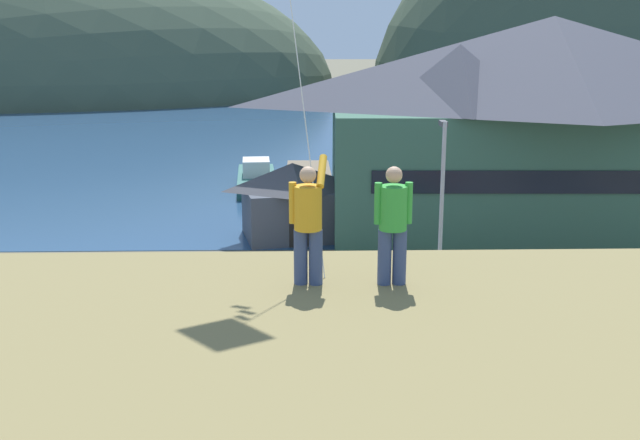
# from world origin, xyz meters

# --- Properties ---
(parking_lot_pad) EXTENTS (40.00, 20.00, 0.10)m
(parking_lot_pad) POSITION_xyz_m (0.00, 5.00, 0.05)
(parking_lot_pad) COLOR slate
(parking_lot_pad) RESTS_ON ground
(bay_water) EXTENTS (360.00, 84.00, 0.03)m
(bay_water) POSITION_xyz_m (0.00, 60.00, 0.01)
(bay_water) COLOR navy
(bay_water) RESTS_ON ground
(harbor_lodge) EXTENTS (24.42, 12.20, 11.33)m
(harbor_lodge) POSITION_xyz_m (12.77, 21.66, 6.05)
(harbor_lodge) COLOR #38604C
(harbor_lodge) RESTS_ON ground
(storage_shed_waterside) EXTENTS (6.00, 5.20, 3.98)m
(storage_shed_waterside) POSITION_xyz_m (-0.79, 20.33, 2.07)
(storage_shed_waterside) COLOR #474C56
(storage_shed_waterside) RESTS_ON ground
(wharf_dock) EXTENTS (3.20, 12.76, 0.70)m
(wharf_dock) POSITION_xyz_m (0.23, 34.39, 0.35)
(wharf_dock) COLOR #70604C
(wharf_dock) RESTS_ON ground
(moored_boat_wharfside) EXTENTS (3.06, 8.18, 2.16)m
(moored_boat_wharfside) POSITION_xyz_m (-3.41, 33.05, 0.72)
(moored_boat_wharfside) COLOR #23564C
(moored_boat_wharfside) RESTS_ON ground
(moored_boat_outer_mooring) EXTENTS (2.10, 5.63, 2.16)m
(moored_boat_outer_mooring) POSITION_xyz_m (3.42, 36.74, 0.72)
(moored_boat_outer_mooring) COLOR silver
(moored_boat_outer_mooring) RESTS_ON ground
(parked_car_mid_row_near) EXTENTS (4.25, 2.15, 1.82)m
(parked_car_mid_row_near) POSITION_xyz_m (1.97, 0.03, 1.06)
(parked_car_mid_row_near) COLOR black
(parked_car_mid_row_near) RESTS_ON parking_lot_pad
(parked_car_front_row_end) EXTENTS (4.31, 2.28, 1.82)m
(parked_car_front_row_end) POSITION_xyz_m (-7.92, 0.05, 1.06)
(parked_car_front_row_end) COLOR slate
(parked_car_front_row_end) RESTS_ON parking_lot_pad
(parked_car_back_row_right) EXTENTS (4.28, 2.21, 1.82)m
(parked_car_back_row_right) POSITION_xyz_m (7.78, -0.65, 1.06)
(parked_car_back_row_right) COLOR red
(parked_car_back_row_right) RESTS_ON parking_lot_pad
(parked_car_lone_by_shed) EXTENTS (4.27, 2.20, 1.82)m
(parked_car_lone_by_shed) POSITION_xyz_m (-2.64, 0.61, 1.06)
(parked_car_lone_by_shed) COLOR red
(parked_car_lone_by_shed) RESTS_ON parking_lot_pad
(parked_car_mid_row_center) EXTENTS (4.23, 2.12, 1.82)m
(parked_car_mid_row_center) POSITION_xyz_m (5.64, 7.07, 1.06)
(parked_car_mid_row_center) COLOR #236633
(parked_car_mid_row_center) RESTS_ON parking_lot_pad
(parked_car_back_row_left) EXTENTS (4.21, 2.08, 1.82)m
(parked_car_back_row_left) POSITION_xyz_m (-6.60, 7.32, 1.06)
(parked_car_back_row_left) COLOR red
(parked_car_back_row_left) RESTS_ON parking_lot_pad
(parked_car_corner_spot) EXTENTS (4.20, 2.06, 1.82)m
(parked_car_corner_spot) POSITION_xyz_m (-0.96, 6.12, 1.06)
(parked_car_corner_spot) COLOR #9EA3A8
(parked_car_corner_spot) RESTS_ON parking_lot_pad
(parking_light_pole) EXTENTS (0.24, 0.78, 7.11)m
(parking_light_pole) POSITION_xyz_m (5.10, 10.55, 4.19)
(parking_light_pole) COLOR #ADADB2
(parking_light_pole) RESTS_ON parking_lot_pad
(person_kite_flyer) EXTENTS (0.56, 0.64, 1.86)m
(person_kite_flyer) POSITION_xyz_m (-0.28, -7.17, 7.85)
(person_kite_flyer) COLOR #384770
(person_kite_flyer) RESTS_ON grassy_hill_foreground
(person_companion) EXTENTS (0.55, 0.40, 1.74)m
(person_companion) POSITION_xyz_m (0.94, -7.22, 7.83)
(person_companion) COLOR #384770
(person_companion) RESTS_ON grassy_hill_foreground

